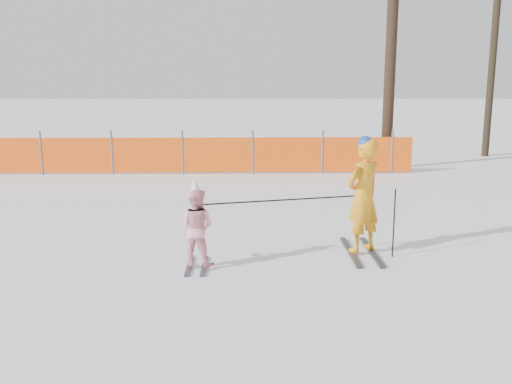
# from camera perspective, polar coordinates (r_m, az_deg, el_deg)

# --- Properties ---
(ground) EXTENTS (120.00, 120.00, 0.00)m
(ground) POSITION_cam_1_polar(r_m,az_deg,el_deg) (8.65, 0.06, -7.18)
(ground) COLOR white
(ground) RESTS_ON ground
(adult) EXTENTS (0.78, 1.52, 1.88)m
(adult) POSITION_cam_1_polar(r_m,az_deg,el_deg) (9.06, 10.67, -0.36)
(adult) COLOR black
(adult) RESTS_ON ground
(child) EXTENTS (0.66, 0.89, 1.34)m
(child) POSITION_cam_1_polar(r_m,az_deg,el_deg) (8.38, -6.02, -3.48)
(child) COLOR black
(child) RESTS_ON ground
(ski_poles) EXTENTS (2.91, 0.58, 1.08)m
(ski_poles) POSITION_cam_1_polar(r_m,az_deg,el_deg) (8.70, 6.20, -1.54)
(ski_poles) COLOR black
(ski_poles) RESTS_ON ground
(safety_fence) EXTENTS (16.61, 0.06, 1.25)m
(safety_fence) POSITION_cam_1_polar(r_m,az_deg,el_deg) (16.68, -13.31, 3.63)
(safety_fence) COLOR #595960
(safety_fence) RESTS_ON ground
(tree_trunks) EXTENTS (4.43, 2.93, 5.80)m
(tree_trunks) POSITION_cam_1_polar(r_m,az_deg,el_deg) (18.87, 16.98, 11.44)
(tree_trunks) COLOR black
(tree_trunks) RESTS_ON ground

